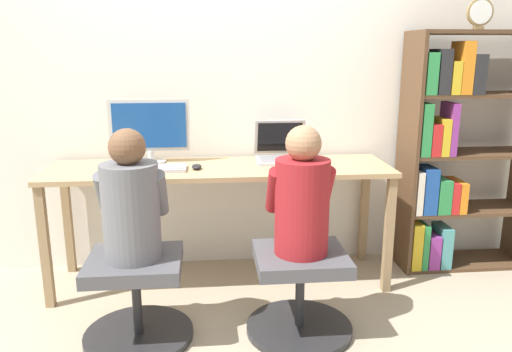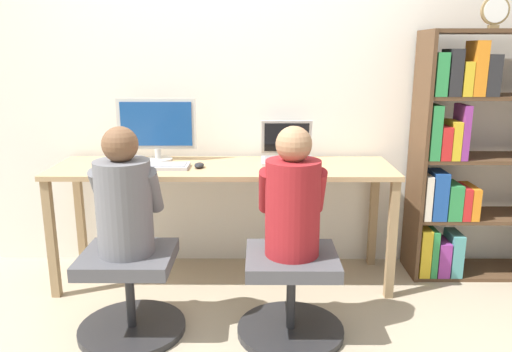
{
  "view_description": "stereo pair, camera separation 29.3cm",
  "coord_description": "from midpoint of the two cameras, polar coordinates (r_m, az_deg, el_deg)",
  "views": [
    {
      "loc": [
        -0.07,
        -2.73,
        1.46
      ],
      "look_at": [
        0.21,
        0.11,
        0.74
      ],
      "focal_mm": 35.0,
      "sensor_mm": 36.0,
      "label": 1
    },
    {
      "loc": [
        0.22,
        -2.74,
        1.46
      ],
      "look_at": [
        0.21,
        0.11,
        0.74
      ],
      "focal_mm": 35.0,
      "sensor_mm": 36.0,
      "label": 2
    }
  ],
  "objects": [
    {
      "name": "desk_clock",
      "position": [
        3.39,
        28.04,
        16.3
      ],
      "size": [
        0.16,
        0.03,
        0.18
      ],
      "color": "olive",
      "rests_on": "bookshelf"
    },
    {
      "name": "bookshelf",
      "position": [
        3.5,
        25.07,
        1.52
      ],
      "size": [
        0.88,
        0.34,
        1.58
      ],
      "color": "#513823",
      "rests_on": "ground_plane"
    },
    {
      "name": "ground_plane",
      "position": [
        3.1,
        -1.15,
        -13.97
      ],
      "size": [
        14.0,
        14.0,
        0.0
      ],
      "primitive_type": "plane",
      "color": "tan"
    },
    {
      "name": "person_at_laptop",
      "position": [
        2.49,
        7.59,
        -2.71
      ],
      "size": [
        0.34,
        0.31,
        0.66
      ],
      "color": "maroon",
      "rests_on": "office_chair_right"
    },
    {
      "name": "desk",
      "position": [
        3.12,
        -1.08,
        -0.27
      ],
      "size": [
        2.11,
        0.57,
        0.76
      ],
      "color": "tan",
      "rests_on": "ground_plane"
    },
    {
      "name": "office_chair_left",
      "position": [
        2.73,
        -11.2,
        -12.84
      ],
      "size": [
        0.56,
        0.56,
        0.45
      ],
      "color": "#262628",
      "rests_on": "ground_plane"
    },
    {
      "name": "person_at_monitor",
      "position": [
        2.54,
        -11.71,
        -2.63
      ],
      "size": [
        0.34,
        0.31,
        0.65
      ],
      "color": "slate",
      "rests_on": "office_chair_left"
    },
    {
      "name": "laptop",
      "position": [
        3.24,
        6.18,
        2.62
      ],
      "size": [
        0.33,
        0.34,
        0.25
      ],
      "color": "#B7B7BC",
      "rests_on": "desk"
    },
    {
      "name": "wall_back",
      "position": [
        3.37,
        -0.99,
        11.41
      ],
      "size": [
        10.0,
        0.05,
        2.6
      ],
      "color": "white",
      "rests_on": "ground_plane"
    },
    {
      "name": "desktop_monitor",
      "position": [
        3.24,
        -8.76,
        5.36
      ],
      "size": [
        0.51,
        0.19,
        0.4
      ],
      "color": "beige",
      "rests_on": "desk"
    },
    {
      "name": "computer_mouse_by_keyboard",
      "position": [
        3.04,
        -3.79,
        1.2
      ],
      "size": [
        0.06,
        0.1,
        0.03
      ],
      "color": "black",
      "rests_on": "desk"
    },
    {
      "name": "office_chair_right",
      "position": [
        2.68,
        7.25,
        -13.17
      ],
      "size": [
        0.56,
        0.56,
        0.45
      ],
      "color": "#262628",
      "rests_on": "ground_plane"
    },
    {
      "name": "keyboard",
      "position": [
        3.07,
        -9.19,
        1.1
      ],
      "size": [
        0.45,
        0.17,
        0.03
      ],
      "color": "#B2B2B7",
      "rests_on": "desk"
    }
  ]
}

